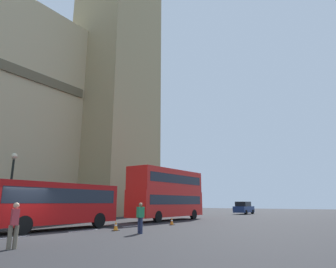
# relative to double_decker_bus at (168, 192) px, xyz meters

# --- Properties ---
(ground_plane) EXTENTS (160.00, 160.00, 0.00)m
(ground_plane) POSITION_rel_double_decker_bus_xyz_m (-15.31, -2.00, -2.71)
(ground_plane) COLOR #262628
(double_decker_bus) EXTENTS (9.73, 2.54, 4.90)m
(double_decker_bus) POSITION_rel_double_decker_bus_xyz_m (0.00, 0.00, 0.00)
(double_decker_bus) COLOR red
(double_decker_bus) RESTS_ON ground_plane
(sedan_lead) EXTENTS (4.40, 1.86, 1.85)m
(sedan_lead) POSITION_rel_double_decker_bus_xyz_m (20.12, -0.15, -1.80)
(sedan_lead) COLOR navy
(sedan_lead) RESTS_ON ground_plane
(traffic_cone_west) EXTENTS (0.36, 0.36, 0.58)m
(traffic_cone_west) POSITION_rel_double_decker_bus_xyz_m (-10.68, -3.60, -2.43)
(traffic_cone_west) COLOR black
(traffic_cone_west) RESTS_ON ground_plane
(traffic_cone_middle) EXTENTS (0.36, 0.36, 0.58)m
(traffic_cone_middle) POSITION_rel_double_decker_bus_xyz_m (-4.71, -3.73, -2.43)
(traffic_cone_middle) COLOR black
(traffic_cone_middle) RESTS_ON ground_plane
(street_lamp) EXTENTS (0.44, 0.44, 5.27)m
(street_lamp) POSITION_rel_double_decker_bus_xyz_m (-13.33, 4.50, 0.35)
(street_lamp) COLOR black
(street_lamp) RESTS_ON ground_plane
(pedestrian_near_cones) EXTENTS (0.36, 0.46, 1.69)m
(pedestrian_near_cones) POSITION_rel_double_decker_bus_xyz_m (-18.22, -5.76, -1.80)
(pedestrian_near_cones) COLOR #726651
(pedestrian_near_cones) RESTS_ON ground_plane
(pedestrian_by_kerb) EXTENTS (0.44, 0.35, 1.69)m
(pedestrian_by_kerb) POSITION_rel_double_decker_bus_xyz_m (-11.16, -5.98, -1.80)
(pedestrian_by_kerb) COLOR #262D4C
(pedestrian_by_kerb) RESTS_ON ground_plane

